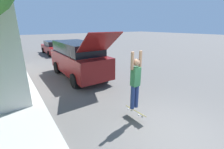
{
  "coord_description": "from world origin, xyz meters",
  "views": [
    {
      "loc": [
        -3.54,
        -1.8,
        3.02
      ],
      "look_at": [
        -0.25,
        2.88,
        1.15
      ],
      "focal_mm": 24.0,
      "sensor_mm": 36.0,
      "label": 1
    }
  ],
  "objects_px": {
    "suv_parked": "(78,58)",
    "skateboard": "(136,111)",
    "car_down_street": "(54,48)",
    "skateboarder": "(135,80)"
  },
  "relations": [
    {
      "from": "suv_parked",
      "to": "skateboard",
      "type": "height_order",
      "value": "suv_parked"
    },
    {
      "from": "car_down_street",
      "to": "skateboard",
      "type": "relative_size",
      "value": 5.59
    },
    {
      "from": "skateboarder",
      "to": "skateboard",
      "type": "xyz_separation_m",
      "value": [
        0.11,
        0.03,
        -1.13
      ]
    },
    {
      "from": "suv_parked",
      "to": "car_down_street",
      "type": "bearing_deg",
      "value": 84.08
    },
    {
      "from": "skateboarder",
      "to": "skateboard",
      "type": "distance_m",
      "value": 1.13
    },
    {
      "from": "suv_parked",
      "to": "skateboarder",
      "type": "height_order",
      "value": "suv_parked"
    },
    {
      "from": "suv_parked",
      "to": "skateboard",
      "type": "relative_size",
      "value": 7.08
    },
    {
      "from": "skateboarder",
      "to": "car_down_street",
      "type": "bearing_deg",
      "value": 84.74
    },
    {
      "from": "car_down_street",
      "to": "skateboard",
      "type": "distance_m",
      "value": 14.39
    },
    {
      "from": "suv_parked",
      "to": "car_down_street",
      "type": "xyz_separation_m",
      "value": [
        0.93,
        9.01,
        -0.44
      ]
    }
  ]
}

